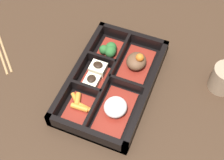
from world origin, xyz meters
The scene contains 10 objects.
ground_plane centered at (0.00, 0.00, 0.00)m, with size 3.00×3.00×0.00m, color #382619.
bento_base centered at (0.00, 0.00, 0.01)m, with size 0.34×0.21×0.01m.
bento_rim centered at (0.00, 0.00, 0.02)m, with size 0.34×0.21×0.04m.
bowl_stew centered at (-0.08, 0.04, 0.03)m, with size 0.13×0.08×0.05m.
bowl_rice centered at (0.08, 0.04, 0.03)m, with size 0.13×0.08×0.04m.
bowl_greens centered at (-0.09, -0.04, 0.03)m, with size 0.08×0.06×0.04m.
bowl_tofu centered at (0.00, -0.05, 0.02)m, with size 0.08×0.06×0.04m.
bowl_carrots centered at (0.10, -0.05, 0.02)m, with size 0.08×0.07×0.02m.
tea_cup centered at (-0.10, 0.27, 0.04)m, with size 0.07×0.07×0.07m.
chopsticks centered at (-0.01, -0.35, 0.00)m, with size 0.16×0.17×0.01m.
Camera 1 is at (0.43, 0.17, 0.69)m, focal length 50.00 mm.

